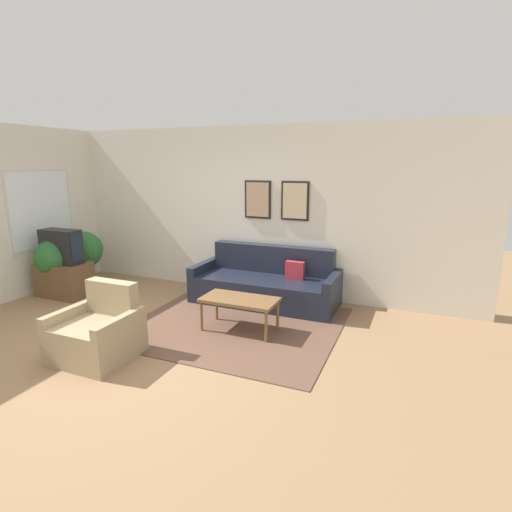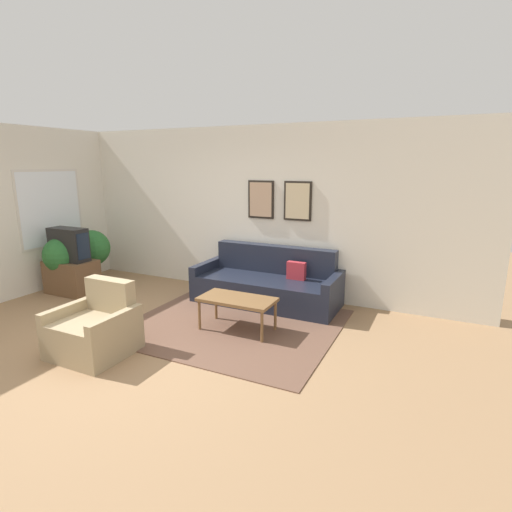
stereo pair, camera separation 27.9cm
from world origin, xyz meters
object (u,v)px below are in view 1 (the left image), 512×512
armchair (98,333)px  coffee_table (240,301)px  potted_plant_tall (54,259)px  tv (61,246)px  couch (266,284)px

armchair → coffee_table: bearing=57.0°
coffee_table → armchair: armchair is taller
coffee_table → potted_plant_tall: size_ratio=1.03×
tv → couch: bearing=17.0°
armchair → potted_plant_tall: bearing=157.7°
armchair → couch: bearing=75.7°
tv → armchair: bearing=-34.7°
armchair → potted_plant_tall: potted_plant_tall is taller
tv → potted_plant_tall: bearing=-158.7°
coffee_table → couch: bearing=94.0°
coffee_table → potted_plant_tall: 3.36m
coffee_table → tv: bearing=176.7°
coffee_table → tv: 3.25m
couch → potted_plant_tall: potted_plant_tall is taller
coffee_table → tv: tv is taller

